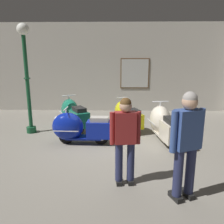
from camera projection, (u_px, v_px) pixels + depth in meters
name	position (u px, v px, depth m)	size (l,w,h in m)	color
ground_plane	(107.00, 144.00, 6.02)	(60.00, 60.00, 0.00)	slate
showroom_back_wall	(116.00, 68.00, 9.53)	(18.00, 0.63, 3.64)	#ADA89E
scooter_0	(73.00, 113.00, 7.37)	(1.26, 1.70, 1.03)	black
scooter_1	(78.00, 128.00, 5.93)	(1.60, 0.53, 0.97)	black
scooter_2	(126.00, 115.00, 7.32)	(0.99, 1.64, 0.97)	black
scooter_3	(163.00, 123.00, 6.21)	(0.72, 1.76, 1.04)	black
lamppost	(26.00, 68.00, 6.50)	(0.34, 0.34, 3.18)	#144728
visitor_0	(125.00, 136.00, 3.91)	(0.53, 0.28, 1.59)	black
visitor_1	(187.00, 139.00, 3.45)	(0.56, 0.39, 1.76)	black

